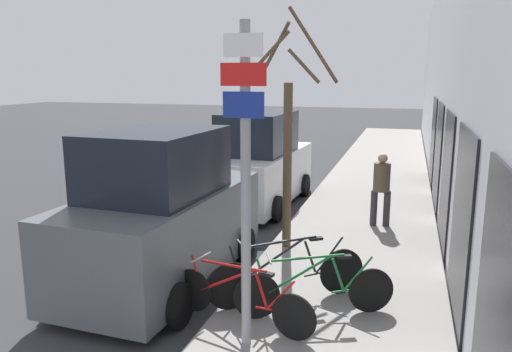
{
  "coord_description": "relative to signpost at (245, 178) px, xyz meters",
  "views": [
    {
      "loc": [
        3.47,
        -1.57,
        3.45
      ],
      "look_at": [
        0.93,
        6.74,
        1.67
      ],
      "focal_mm": 35.0,
      "sensor_mm": 36.0,
      "label": 1
    }
  ],
  "objects": [
    {
      "name": "pedestrian_near",
      "position": [
        1.29,
        5.56,
        -1.17
      ],
      "size": [
        0.42,
        0.36,
        1.62
      ],
      "rotation": [
        0.0,
        0.0,
        3.27
      ],
      "color": "#333338",
      "rests_on": "sidewalk_curb"
    },
    {
      "name": "parked_car_0",
      "position": [
        -2.0,
        1.68,
        -1.1
      ],
      "size": [
        2.21,
        4.28,
        2.59
      ],
      "rotation": [
        0.0,
        0.0,
        -0.04
      ],
      "color": "#51565B",
      "rests_on": "ground"
    },
    {
      "name": "signpost",
      "position": [
        0.0,
        0.0,
        0.0
      ],
      "size": [
        0.53,
        0.14,
        3.88
      ],
      "color": "#939399",
      "rests_on": "sidewalk_curb"
    },
    {
      "name": "ground_plane",
      "position": [
        -1.69,
        7.38,
        -2.26
      ],
      "size": [
        80.0,
        80.0,
        0.0
      ],
      "primitive_type": "plane",
      "color": "#333335"
    },
    {
      "name": "parked_car_1",
      "position": [
        -1.91,
        6.99,
        -1.15
      ],
      "size": [
        2.1,
        4.45,
        2.48
      ],
      "rotation": [
        0.0,
        0.0,
        -0.05
      ],
      "color": "silver",
      "rests_on": "ground"
    },
    {
      "name": "street_tree",
      "position": [
        -0.37,
        3.67,
        -0.11
      ],
      "size": [
        1.85,
        0.56,
        4.48
      ],
      "color": "brown",
      "rests_on": "sidewalk_curb"
    },
    {
      "name": "building_facade",
      "position": [
        2.66,
        10.07,
        0.96
      ],
      "size": [
        0.23,
        32.0,
        6.5
      ],
      "color": "#BCBCC1",
      "rests_on": "ground"
    },
    {
      "name": "bicycle_0",
      "position": [
        -0.22,
        0.44,
        -1.74
      ],
      "size": [
        2.14,
        0.63,
        0.85
      ],
      "rotation": [
        0.0,
        0.0,
        1.34
      ],
      "color": "black",
      "rests_on": "sidewalk_curb"
    },
    {
      "name": "bicycle_2",
      "position": [
        0.22,
        1.31,
        -1.7
      ],
      "size": [
        2.04,
        1.43,
        0.97
      ],
      "rotation": [
        0.0,
        0.0,
        2.18
      ],
      "color": "black",
      "rests_on": "sidewalk_curb"
    },
    {
      "name": "bicycle_1",
      "position": [
        0.67,
        0.99,
        -1.73
      ],
      "size": [
        2.08,
        0.94,
        0.89
      ],
      "rotation": [
        0.0,
        0.0,
        1.98
      ],
      "color": "black",
      "rests_on": "sidewalk_curb"
    },
    {
      "name": "sidewalk_curb",
      "position": [
        0.91,
        10.18,
        -2.18
      ],
      "size": [
        3.2,
        32.0,
        0.15
      ],
      "color": "gray",
      "rests_on": "ground"
    }
  ]
}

